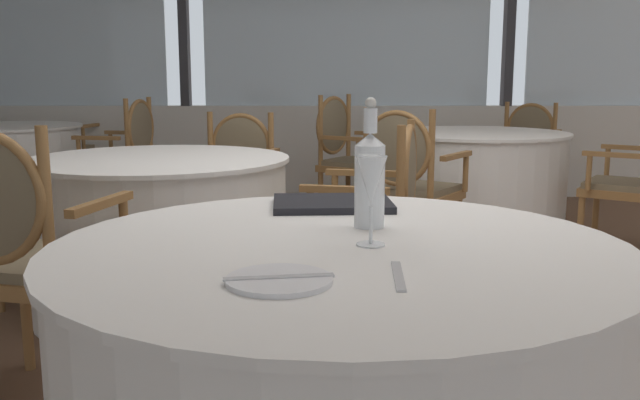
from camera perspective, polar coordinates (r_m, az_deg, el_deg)
name	(u,v)px	position (r m, az deg, el deg)	size (l,w,h in m)	color
ground_plane	(376,343)	(2.97, 4.63, -11.78)	(12.77, 12.77, 0.00)	brown
window_wall_far	(344,84)	(6.44, 2.03, 9.63)	(9.50, 0.14, 2.62)	silver
foreground_table	(337,398)	(1.66, 1.40, -16.10)	(1.30, 1.30, 0.74)	white
side_plate	(277,280)	(1.25, -3.57, -6.65)	(0.19, 0.19, 0.01)	white
butter_knife	(277,277)	(1.25, -3.57, -6.43)	(0.20, 0.02, 0.00)	silver
dinner_fork	(397,276)	(1.29, 6.37, -6.27)	(0.19, 0.02, 0.00)	silver
water_bottle	(368,176)	(1.69, 4.00, 1.97)	(0.07, 0.07, 0.32)	white
wine_glass	(370,184)	(1.50, 4.14, 1.38)	(0.07, 0.07, 0.20)	white
menu_book	(330,203)	(1.97, 0.86, -0.29)	(0.33, 0.25, 0.02)	black
background_table_0	(159,235)	(3.35, -13.20, -2.84)	(1.22, 1.22, 0.74)	white
dining_chair_0_0	(14,245)	(2.44, -24.05, -3.43)	(0.60, 0.55, 0.97)	olive
dining_chair_0_1	(377,210)	(3.01, 4.73, -0.85)	(0.55, 0.60, 0.92)	olive
dining_chair_0_2	(233,173)	(4.26, -7.25, 2.22)	(0.60, 0.55, 0.90)	olive
background_table_1	(473,185)	(4.89, 12.61, 1.22)	(1.25, 1.25, 0.74)	white
dining_chair_1_0	(405,177)	(3.91, 7.06, 1.90)	(0.66, 0.64, 0.94)	olive
dining_chair_1_1	(639,172)	(4.59, 24.99, 2.11)	(0.64, 0.66, 0.94)	olive
dining_chair_1_2	(522,148)	(5.84, 16.44, 4.16)	(0.66, 0.64, 0.91)	olive
dining_chair_1_3	(345,149)	(5.33, 2.06, 4.26)	(0.64, 0.66, 0.98)	olive
background_table_2	(4,172)	(5.97, -24.79, 2.11)	(1.20, 1.20, 0.74)	white
dining_chair_2_0	(70,140)	(6.81, -20.05, 4.73)	(0.59, 0.54, 0.91)	olive
dining_chair_2_3	(124,151)	(5.43, -15.94, 3.93)	(0.54, 0.59, 0.96)	olive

